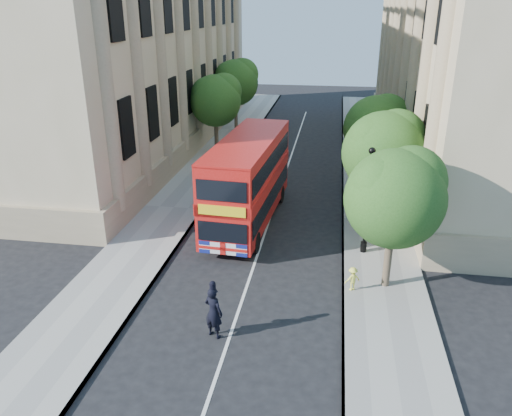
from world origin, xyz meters
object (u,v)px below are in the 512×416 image
at_px(lamp_post, 367,205).
at_px(police_constable, 214,312).
at_px(double_decker_bus, 248,178).
at_px(box_van, 243,168).
at_px(woman_pedestrian, 388,221).

bearing_deg(lamp_post, police_constable, -126.84).
relative_size(double_decker_bus, box_van, 2.18).
relative_size(lamp_post, double_decker_bus, 0.51).
relative_size(lamp_post, box_van, 1.12).
bearing_deg(police_constable, double_decker_bus, -62.04).
bearing_deg(woman_pedestrian, police_constable, 16.37).
bearing_deg(lamp_post, double_decker_bus, 154.79).
distance_m(double_decker_bus, woman_pedestrian, 7.58).
relative_size(double_decker_bus, woman_pedestrian, 6.26).
bearing_deg(box_van, double_decker_bus, -74.57).
height_order(double_decker_bus, police_constable, double_decker_bus).
xyz_separation_m(lamp_post, double_decker_bus, (-6.10, 2.87, 0.03)).
xyz_separation_m(double_decker_bus, woman_pedestrian, (7.36, -0.80, -1.61)).
xyz_separation_m(lamp_post, box_van, (-7.43, 8.42, -1.23)).
bearing_deg(police_constable, woman_pedestrian, -100.75).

